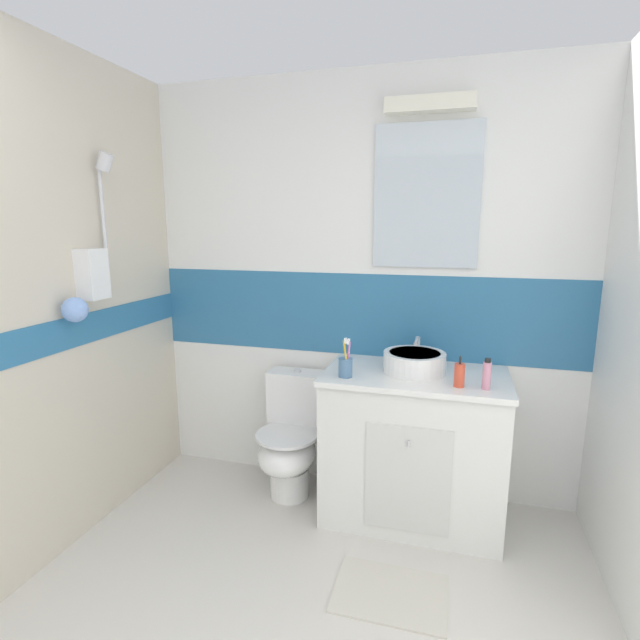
# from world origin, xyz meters

# --- Properties ---
(ground_plane) EXTENTS (3.20, 3.48, 0.04)m
(ground_plane) POSITION_xyz_m (0.00, 1.20, -0.02)
(ground_plane) COLOR beige
(wall_back_tiled) EXTENTS (3.20, 0.20, 2.50)m
(wall_back_tiled) POSITION_xyz_m (0.01, 2.45, 1.26)
(wall_back_tiled) COLOR white
(wall_back_tiled) RESTS_ON ground_plane
(wall_left_shower_alcove) EXTENTS (0.24, 3.48, 2.50)m
(wall_left_shower_alcove) POSITION_xyz_m (-1.35, 1.20, 1.25)
(wall_left_shower_alcove) COLOR beige
(wall_left_shower_alcove) RESTS_ON ground_plane
(vanity_cabinet) EXTENTS (0.98, 0.58, 0.85)m
(vanity_cabinet) POSITION_xyz_m (0.37, 2.12, 0.43)
(vanity_cabinet) COLOR silver
(vanity_cabinet) RESTS_ON ground_plane
(sink_basin) EXTENTS (0.33, 0.38, 0.16)m
(sink_basin) POSITION_xyz_m (0.36, 2.14, 0.91)
(sink_basin) COLOR white
(sink_basin) RESTS_ON vanity_cabinet
(toilet) EXTENTS (0.37, 0.50, 0.76)m
(toilet) POSITION_xyz_m (-0.36, 2.15, 0.35)
(toilet) COLOR white
(toilet) RESTS_ON ground_plane
(toothbrush_cup) EXTENTS (0.07, 0.07, 0.21)m
(toothbrush_cup) POSITION_xyz_m (0.02, 1.95, 0.91)
(toothbrush_cup) COLOR #4C7299
(toothbrush_cup) RESTS_ON vanity_cabinet
(soap_dispenser) EXTENTS (0.05, 0.05, 0.16)m
(soap_dispenser) POSITION_xyz_m (0.60, 1.95, 0.91)
(soap_dispenser) COLOR #D84C33
(soap_dispenser) RESTS_ON vanity_cabinet
(deodorant_spray_can) EXTENTS (0.04, 0.04, 0.16)m
(deodorant_spray_can) POSITION_xyz_m (0.73, 1.95, 0.92)
(deodorant_spray_can) COLOR pink
(deodorant_spray_can) RESTS_ON vanity_cabinet
(bath_mat) EXTENTS (0.51, 0.36, 0.01)m
(bath_mat) POSITION_xyz_m (0.35, 1.48, 0.01)
(bath_mat) COLOR beige
(bath_mat) RESTS_ON ground_plane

